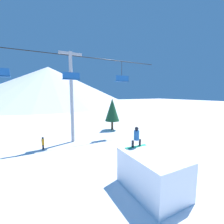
% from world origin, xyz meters
% --- Properties ---
extents(ground_plane, '(220.00, 220.00, 0.00)m').
position_xyz_m(ground_plane, '(0.00, 0.00, 0.00)').
color(ground_plane, white).
extents(mountain_ridge, '(79.34, 79.34, 18.30)m').
position_xyz_m(mountain_ridge, '(0.00, 74.95, 9.15)').
color(mountain_ridge, silver).
rests_on(mountain_ridge, ground_plane).
extents(snow_ramp, '(2.43, 3.59, 2.08)m').
position_xyz_m(snow_ramp, '(-1.38, -0.63, 1.04)').
color(snow_ramp, white).
rests_on(snow_ramp, ground_plane).
extents(snowboarder, '(1.56, 0.34, 1.27)m').
position_xyz_m(snowboarder, '(-1.46, 0.74, 2.71)').
color(snowboarder, '#1E9E6B').
rests_on(snowboarder, snow_ramp).
extents(chairlift, '(22.33, 0.44, 9.75)m').
position_xyz_m(chairlift, '(-3.29, 9.97, 6.05)').
color(chairlift, '#9E9EA3').
rests_on(chairlift, ground_plane).
extents(pine_tree_near, '(2.12, 2.12, 4.67)m').
position_xyz_m(pine_tree_near, '(3.15, 12.80, 2.98)').
color(pine_tree_near, '#4C3823').
rests_on(pine_tree_near, ground_plane).
extents(distant_skier, '(0.24, 0.24, 1.23)m').
position_xyz_m(distant_skier, '(-6.42, 8.92, 0.67)').
color(distant_skier, black).
rests_on(distant_skier, ground_plane).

